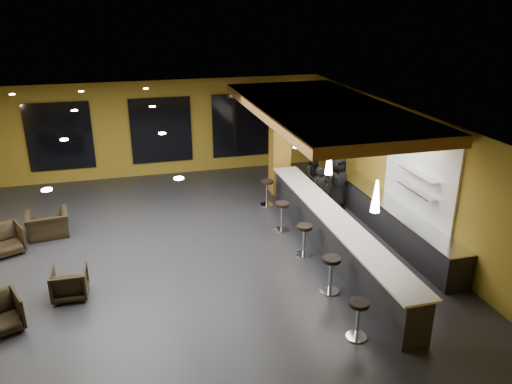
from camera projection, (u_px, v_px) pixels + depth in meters
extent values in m
cube|color=black|center=(187.00, 254.00, 13.05)|extent=(12.00, 13.00, 0.10)
cube|color=black|center=(180.00, 118.00, 11.75)|extent=(12.00, 13.00, 0.10)
cube|color=olive|center=(161.00, 128.00, 18.30)|extent=(12.00, 0.10, 3.50)
cube|color=olive|center=(248.00, 362.00, 6.50)|extent=(12.00, 0.10, 3.50)
cube|color=olive|center=(401.00, 170.00, 13.86)|extent=(0.10, 13.00, 3.50)
cube|color=#94612B|center=(322.00, 109.00, 13.68)|extent=(3.60, 8.00, 0.28)
cube|color=black|center=(60.00, 137.00, 17.37)|extent=(2.20, 0.06, 2.40)
cube|color=black|center=(161.00, 130.00, 18.22)|extent=(2.20, 0.06, 2.40)
cube|color=black|center=(241.00, 125.00, 18.94)|extent=(2.20, 0.06, 2.40)
cube|color=white|center=(419.00, 173.00, 12.85)|extent=(0.06, 3.20, 2.40)
cube|color=black|center=(333.00, 235.00, 12.83)|extent=(0.60, 8.00, 1.00)
cube|color=beige|center=(334.00, 217.00, 12.64)|extent=(0.78, 8.10, 0.05)
cube|color=black|center=(393.00, 222.00, 13.79)|extent=(0.70, 6.00, 0.86)
cube|color=silver|center=(394.00, 206.00, 13.62)|extent=(0.72, 6.00, 0.03)
cube|color=silver|center=(417.00, 190.00, 12.78)|extent=(0.30, 1.50, 0.03)
cube|color=silver|center=(419.00, 174.00, 12.61)|extent=(0.30, 1.50, 0.03)
cube|color=olive|center=(280.00, 142.00, 16.52)|extent=(0.60, 0.60, 3.50)
cone|color=white|center=(376.00, 196.00, 10.36)|extent=(0.20, 0.20, 0.70)
cone|color=white|center=(329.00, 161.00, 12.61)|extent=(0.20, 0.20, 0.70)
cone|color=white|center=(296.00, 137.00, 14.87)|extent=(0.20, 0.20, 0.70)
imported|color=black|center=(320.00, 191.00, 15.08)|extent=(0.57, 0.38, 1.51)
imported|color=black|center=(315.00, 176.00, 16.16)|extent=(0.82, 0.66, 1.63)
imported|color=black|center=(338.00, 183.00, 15.48)|extent=(0.95, 0.75, 1.70)
imported|color=black|center=(70.00, 283.00, 10.96)|extent=(0.76, 0.78, 0.70)
imported|color=black|center=(5.00, 240.00, 12.83)|extent=(1.09, 1.11, 0.77)
imported|color=black|center=(48.00, 224.00, 13.80)|extent=(1.23, 1.11, 0.72)
cylinder|color=silver|center=(356.00, 337.00, 9.74)|extent=(0.41, 0.41, 0.03)
cylinder|color=silver|center=(358.00, 321.00, 9.61)|extent=(0.07, 0.07, 0.72)
cylinder|color=black|center=(359.00, 304.00, 9.47)|extent=(0.39, 0.39, 0.08)
cylinder|color=silver|center=(330.00, 291.00, 11.27)|extent=(0.44, 0.44, 0.03)
cylinder|color=silver|center=(331.00, 276.00, 11.13)|extent=(0.08, 0.08, 0.77)
cylinder|color=black|center=(332.00, 259.00, 10.98)|extent=(0.42, 0.42, 0.09)
cylinder|color=silver|center=(304.00, 254.00, 12.90)|extent=(0.42, 0.42, 0.03)
cylinder|color=silver|center=(304.00, 241.00, 12.76)|extent=(0.07, 0.07, 0.74)
cylinder|color=black|center=(305.00, 227.00, 12.62)|extent=(0.40, 0.40, 0.08)
cylinder|color=silver|center=(282.00, 230.00, 14.26)|extent=(0.43, 0.43, 0.03)
cylinder|color=silver|center=(282.00, 218.00, 14.12)|extent=(0.08, 0.08, 0.75)
cylinder|color=black|center=(282.00, 204.00, 13.97)|extent=(0.41, 0.41, 0.09)
cylinder|color=silver|center=(267.00, 205.00, 16.01)|extent=(0.43, 0.43, 0.03)
cylinder|color=silver|center=(267.00, 194.00, 15.87)|extent=(0.07, 0.07, 0.74)
cylinder|color=black|center=(267.00, 182.00, 15.73)|extent=(0.40, 0.40, 0.09)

